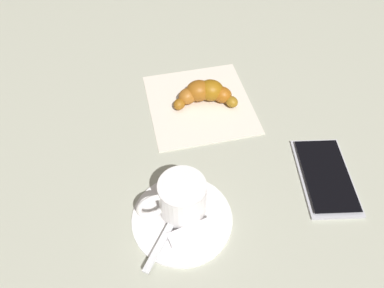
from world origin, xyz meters
TOP-DOWN VIEW (x-y plane):
  - ground_plane at (0.00, 0.00)m, footprint 1.80×1.80m
  - saucer at (-0.12, 0.05)m, footprint 0.14×0.14m
  - espresso_cup at (-0.11, 0.05)m, footprint 0.06×0.09m
  - teaspoon at (-0.12, 0.06)m, footprint 0.11×0.09m
  - sugar_packet at (-0.15, 0.05)m, footprint 0.03×0.06m
  - napkin at (0.09, -0.03)m, footprint 0.19×0.18m
  - croissant at (0.10, -0.04)m, footprint 0.07×0.12m
  - cell_phone at (-0.10, -0.17)m, footprint 0.15×0.10m

SIDE VIEW (x-z plane):
  - ground_plane at x=0.00m, z-range 0.00..0.00m
  - napkin at x=0.09m, z-range 0.00..0.00m
  - cell_phone at x=-0.10m, z-range 0.00..0.01m
  - saucer at x=-0.12m, z-range 0.00..0.01m
  - teaspoon at x=-0.12m, z-range 0.01..0.02m
  - sugar_packet at x=-0.15m, z-range 0.01..0.02m
  - croissant at x=0.10m, z-range 0.00..0.04m
  - espresso_cup at x=-0.11m, z-range 0.01..0.07m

